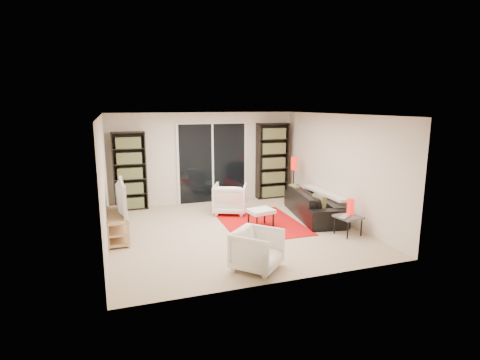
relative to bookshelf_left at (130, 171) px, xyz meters
name	(u,v)px	position (x,y,z in m)	size (l,w,h in m)	color
floor	(233,230)	(1.95, -2.33, -0.98)	(5.00, 5.00, 0.00)	#C6AC91
wall_back	(205,158)	(1.95, 0.17, 0.22)	(5.00, 0.02, 2.40)	beige
wall_front	(286,204)	(1.95, -4.83, 0.22)	(5.00, 0.02, 2.40)	beige
wall_left	(104,182)	(-0.55, -2.33, 0.22)	(0.02, 5.00, 2.40)	beige
wall_right	(338,168)	(4.45, -2.33, 0.22)	(0.02, 5.00, 2.40)	beige
ceiling	(233,115)	(1.95, -2.33, 1.42)	(5.00, 5.00, 0.02)	white
sliding_door	(212,163)	(2.15, 0.13, 0.07)	(1.92, 0.08, 2.16)	white
bookshelf_left	(130,171)	(0.00, 0.00, 0.00)	(0.80, 0.30, 1.95)	black
bookshelf_right	(272,161)	(3.85, 0.00, 0.07)	(0.90, 0.30, 2.10)	black
tv_stand	(117,225)	(-0.37, -2.07, -0.71)	(0.42, 1.30, 0.50)	#E0B785
tv	(117,197)	(-0.35, -2.07, -0.15)	(1.13, 0.15, 0.65)	black
rug	(261,223)	(2.66, -2.11, -0.97)	(1.66, 2.24, 0.01)	red
sofa	(314,204)	(4.03, -2.06, -0.66)	(2.16, 0.84, 0.63)	black
armchair_back	(230,199)	(2.26, -1.12, -0.62)	(0.77, 0.79, 0.72)	white
armchair_front	(257,250)	(1.73, -4.28, -0.65)	(0.69, 0.71, 0.65)	white
ottoman	(261,212)	(2.56, -2.37, -0.63)	(0.59, 0.51, 0.40)	white
side_table	(348,218)	(4.05, -3.38, -0.62)	(0.53, 0.53, 0.40)	#49494E
laptop	(347,217)	(3.96, -3.47, -0.56)	(0.36, 0.23, 0.03)	silver
table_lamp	(351,207)	(4.15, -3.30, -0.41)	(0.15, 0.15, 0.33)	red
floor_lamp	(294,169)	(4.13, -0.78, -0.04)	(0.19, 0.19, 1.25)	black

